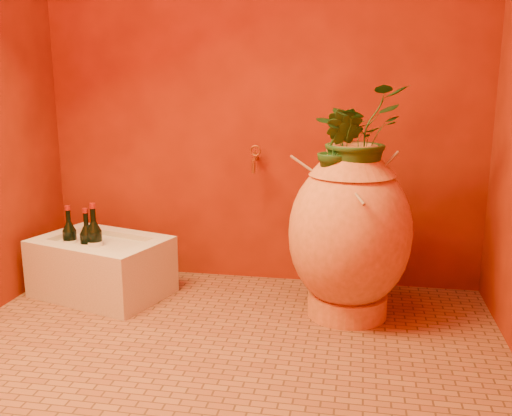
% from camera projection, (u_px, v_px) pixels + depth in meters
% --- Properties ---
extents(floor, '(2.50, 2.50, 0.00)m').
position_uv_depth(floor, '(219.00, 354.00, 2.47)').
color(floor, brown).
rests_on(floor, ground).
extents(wall_back, '(2.50, 0.02, 2.50)m').
position_uv_depth(wall_back, '(260.00, 63.00, 3.15)').
color(wall_back, '#631605').
rests_on(wall_back, ground).
extents(amphora, '(0.75, 0.75, 0.86)m').
position_uv_depth(amphora, '(350.00, 233.00, 2.79)').
color(amphora, orange).
rests_on(amphora, floor).
extents(stone_basin, '(0.79, 0.66, 0.32)m').
position_uv_depth(stone_basin, '(102.00, 268.00, 3.12)').
color(stone_basin, beige).
rests_on(stone_basin, floor).
extents(wine_bottle_a, '(0.08, 0.08, 0.35)m').
position_uv_depth(wine_bottle_a, '(95.00, 244.00, 3.05)').
color(wine_bottle_a, black).
rests_on(wine_bottle_a, stone_basin).
extents(wine_bottle_b, '(0.08, 0.08, 0.32)m').
position_uv_depth(wine_bottle_b, '(70.00, 242.00, 3.12)').
color(wine_bottle_b, black).
rests_on(wine_bottle_b, stone_basin).
extents(wine_bottle_c, '(0.08, 0.08, 0.32)m').
position_uv_depth(wine_bottle_c, '(88.00, 246.00, 3.06)').
color(wine_bottle_c, black).
rests_on(wine_bottle_c, stone_basin).
extents(wall_tap, '(0.06, 0.14, 0.15)m').
position_uv_depth(wall_tap, '(255.00, 157.00, 3.19)').
color(wall_tap, '#9E6124').
rests_on(wall_tap, wall_back).
extents(plant_main, '(0.57, 0.57, 0.48)m').
position_uv_depth(plant_main, '(357.00, 136.00, 2.69)').
color(plant_main, '#1B4318').
rests_on(plant_main, amphora).
extents(plant_side, '(0.25, 0.23, 0.38)m').
position_uv_depth(plant_side, '(339.00, 149.00, 2.65)').
color(plant_side, '#1B4318').
rests_on(plant_side, amphora).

